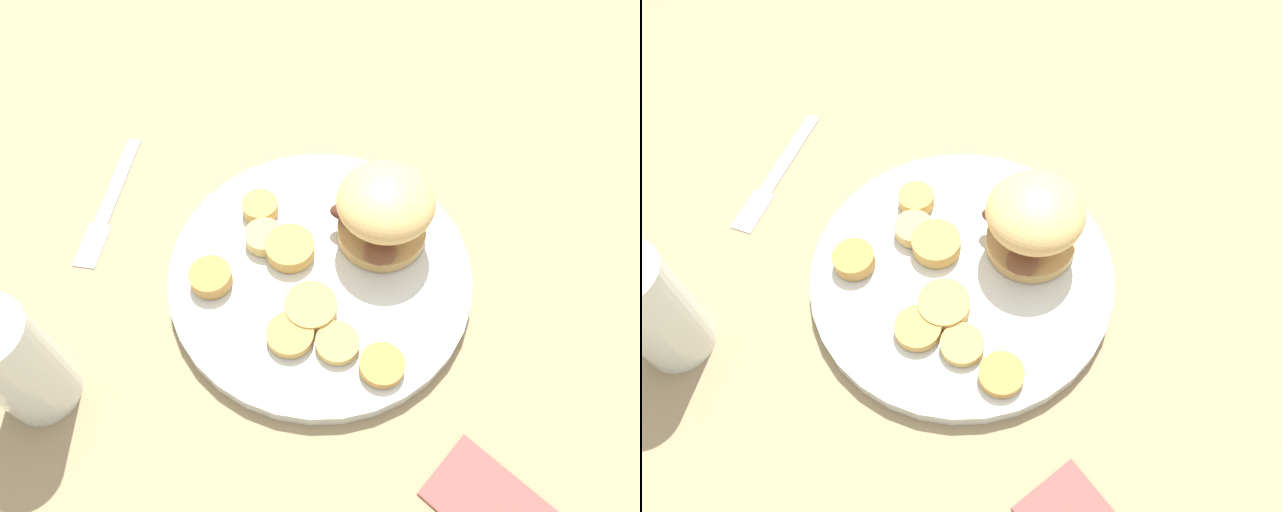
# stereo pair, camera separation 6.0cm
# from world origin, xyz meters

# --- Properties ---
(ground_plane) EXTENTS (4.00, 4.00, 0.00)m
(ground_plane) POSITION_xyz_m (0.00, 0.00, 0.00)
(ground_plane) COLOR #937F5B
(dinner_plate) EXTENTS (0.30, 0.30, 0.02)m
(dinner_plate) POSITION_xyz_m (0.00, 0.00, 0.01)
(dinner_plate) COLOR silver
(dinner_plate) RESTS_ON ground_plane
(sandwich) EXTENTS (0.10, 0.10, 0.08)m
(sandwich) POSITION_xyz_m (0.07, 0.03, 0.06)
(sandwich) COLOR tan
(sandwich) RESTS_ON dinner_plate
(potato_round_0) EXTENTS (0.04, 0.04, 0.01)m
(potato_round_0) POSITION_xyz_m (-0.04, -0.07, 0.02)
(potato_round_0) COLOR tan
(potato_round_0) RESTS_ON dinner_plate
(potato_round_1) EXTENTS (0.04, 0.04, 0.02)m
(potato_round_1) POSITION_xyz_m (-0.11, -0.00, 0.03)
(potato_round_1) COLOR #BC8942
(potato_round_1) RESTS_ON dinner_plate
(potato_round_2) EXTENTS (0.04, 0.04, 0.01)m
(potato_round_2) POSITION_xyz_m (-0.05, 0.04, 0.03)
(potato_round_2) COLOR #DBB766
(potato_round_2) RESTS_ON dinner_plate
(potato_round_3) EXTENTS (0.04, 0.04, 0.01)m
(potato_round_3) POSITION_xyz_m (-0.05, 0.08, 0.03)
(potato_round_3) COLOR tan
(potato_round_3) RESTS_ON dinner_plate
(potato_round_4) EXTENTS (0.05, 0.05, 0.01)m
(potato_round_4) POSITION_xyz_m (-0.01, -0.04, 0.03)
(potato_round_4) COLOR tan
(potato_round_4) RESTS_ON dinner_plate
(potato_round_5) EXTENTS (0.04, 0.04, 0.01)m
(potato_round_5) POSITION_xyz_m (0.01, -0.08, 0.02)
(potato_round_5) COLOR tan
(potato_round_5) RESTS_ON dinner_plate
(potato_round_6) EXTENTS (0.04, 0.04, 0.01)m
(potato_round_6) POSITION_xyz_m (0.04, -0.11, 0.02)
(potato_round_6) COLOR #BC8942
(potato_round_6) RESTS_ON dinner_plate
(potato_round_7) EXTENTS (0.05, 0.05, 0.02)m
(potato_round_7) POSITION_xyz_m (-0.03, 0.02, 0.03)
(potato_round_7) COLOR tan
(potato_round_7) RESTS_ON dinner_plate
(fork) EXTENTS (0.07, 0.17, 0.00)m
(fork) POSITION_xyz_m (-0.22, 0.12, 0.00)
(fork) COLOR silver
(fork) RESTS_ON ground_plane
(drinking_glass) EXTENTS (0.07, 0.07, 0.13)m
(drinking_glass) POSITION_xyz_m (-0.26, -0.09, 0.07)
(drinking_glass) COLOR silver
(drinking_glass) RESTS_ON ground_plane
(napkin) EXTENTS (0.12, 0.12, 0.01)m
(napkin) POSITION_xyz_m (0.11, -0.23, 0.00)
(napkin) COLOR #B24C47
(napkin) RESTS_ON ground_plane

